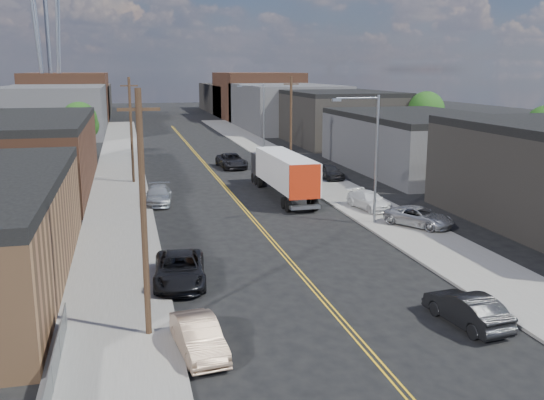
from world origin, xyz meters
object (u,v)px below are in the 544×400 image
car_right_lot_a (419,217)px  car_right_lot_c (329,171)px  car_left_d (158,195)px  car_left_b (199,337)px  semi_truck (281,171)px  car_right_oncoming (467,309)px  car_ahead_truck (232,161)px  car_right_lot_b (369,200)px  car_left_c (180,269)px

car_right_lot_a → car_right_lot_c: 19.04m
car_left_d → car_left_b: bearing=-83.6°
semi_truck → car_right_oncoming: (0.87, -28.19, -1.42)m
car_right_lot_c → car_ahead_truck: (-8.03, 9.69, -0.08)m
car_left_d → car_right_lot_c: 18.35m
semi_truck → car_right_lot_b: size_ratio=3.16×
car_ahead_truck → semi_truck: bearing=-87.7°
semi_truck → car_left_d: size_ratio=2.89×
car_left_c → car_right_lot_a: car_left_c is taller
car_left_c → car_right_oncoming: car_left_c is taller
car_right_lot_a → car_ahead_truck: bearing=72.3°
car_right_oncoming → car_right_lot_a: bearing=-117.1°
car_right_oncoming → car_right_lot_b: (4.25, 20.98, 0.09)m
semi_truck → car_right_lot_c: semi_truck is taller
semi_truck → car_right_lot_a: 14.54m
car_right_oncoming → car_right_lot_a: 16.17m
car_left_c → semi_truck: bearing=67.5°
car_right_lot_c → car_right_lot_a: bearing=-97.2°
car_left_c → car_right_lot_b: (15.65, 12.98, 0.05)m
car_right_oncoming → car_ahead_truck: car_ahead_truck is taller
semi_truck → car_left_b: bearing=-111.9°
car_right_lot_c → car_ahead_truck: bearing=122.5°
car_right_lot_c → car_right_lot_b: bearing=-102.7°
semi_truck → car_right_lot_c: 8.90m
car_left_b → car_right_lot_a: (16.92, 15.20, 0.12)m
semi_truck → car_left_c: bearing=-118.9°
car_left_d → car_left_c: bearing=-83.6°
car_right_lot_b → car_ahead_truck: bearing=96.3°
car_right_oncoming → car_right_lot_c: (5.55, 34.24, 0.16)m
car_left_c → car_right_lot_a: (16.92, 7.20, 0.05)m
car_left_d → car_right_lot_a: car_right_lot_a is taller
car_right_oncoming → car_ahead_truck: size_ratio=0.76×
car_left_d → car_right_lot_c: bearing=28.9°
semi_truck → car_right_lot_b: semi_truck is taller
car_right_oncoming → car_right_lot_b: 21.40m
car_left_b → car_left_c: size_ratio=0.76×
semi_truck → car_left_c: semi_truck is taller
semi_truck → car_ahead_truck: semi_truck is taller
car_right_lot_a → car_right_lot_c: (0.02, 19.04, 0.07)m
car_left_c → car_right_lot_b: car_left_c is taller
car_left_b → car_ahead_truck: (8.91, 43.92, 0.11)m
car_left_b → car_left_d: (0.00, 27.20, 0.03)m
car_left_c → car_right_lot_a: bearing=28.1°
semi_truck → car_left_b: semi_truck is taller
car_right_lot_a → car_right_lot_c: bearing=56.7°
semi_truck → car_right_lot_a: size_ratio=3.02×
car_right_lot_b → car_ahead_truck: (-6.73, 22.94, -0.01)m
semi_truck → car_left_c: (-10.53, -20.19, -1.38)m
car_left_d → car_right_lot_b: (15.65, -6.22, 0.09)m
car_right_lot_a → car_right_lot_b: 5.92m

